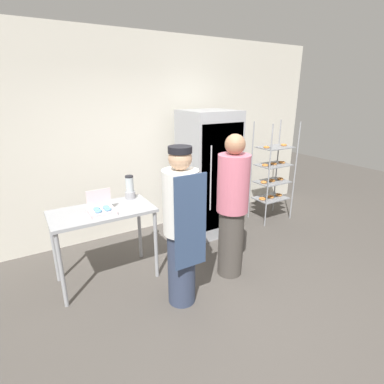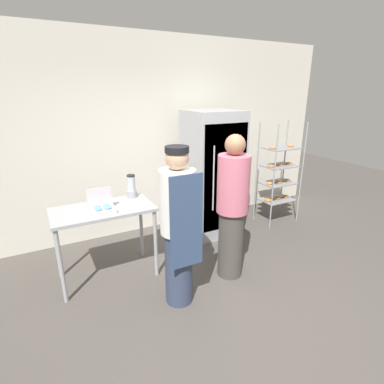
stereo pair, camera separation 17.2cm
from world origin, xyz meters
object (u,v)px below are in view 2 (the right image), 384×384
at_px(blender_pitcher, 132,187).
at_px(person_customer, 232,208).
at_px(baking_rack, 279,175).
at_px(donut_box, 102,208).
at_px(refrigerator, 212,174).
at_px(person_baker, 178,227).

bearing_deg(blender_pitcher, person_customer, -43.19).
distance_m(baking_rack, donut_box, 3.06).
relative_size(refrigerator, blender_pitcher, 6.53).
bearing_deg(person_customer, refrigerator, 69.29).
height_order(refrigerator, person_customer, refrigerator).
xyz_separation_m(person_baker, person_customer, (0.77, 0.16, 0.00)).
xyz_separation_m(donut_box, person_baker, (0.60, -0.70, -0.06)).
height_order(person_baker, person_customer, person_customer).
bearing_deg(refrigerator, person_customer, -110.71).
distance_m(donut_box, person_baker, 0.92).
height_order(blender_pitcher, person_baker, person_baker).
relative_size(baking_rack, person_customer, 0.98).
bearing_deg(blender_pitcher, baking_rack, 2.61).
height_order(refrigerator, person_baker, refrigerator).
height_order(baking_rack, person_customer, person_customer).
distance_m(baking_rack, blender_pitcher, 2.60).
relative_size(blender_pitcher, person_customer, 0.17).
distance_m(baking_rack, person_customer, 1.93).
relative_size(baking_rack, blender_pitcher, 5.81).
bearing_deg(refrigerator, blender_pitcher, -168.50).
relative_size(donut_box, person_baker, 0.16).
height_order(refrigerator, baking_rack, refrigerator).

